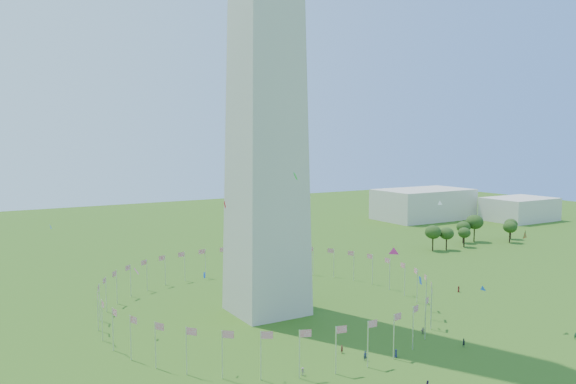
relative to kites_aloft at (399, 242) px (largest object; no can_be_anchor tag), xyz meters
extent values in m
cylinder|color=silver|center=(23.31, 29.39, -16.34)|extent=(0.24, 0.24, 9.00)
cylinder|color=silver|center=(22.70, 36.34, -16.34)|extent=(0.24, 0.24, 9.00)
cylinder|color=silver|center=(20.90, 43.07, -16.34)|extent=(0.24, 0.24, 9.00)
cylinder|color=silver|center=(17.95, 49.39, -16.34)|extent=(0.24, 0.24, 9.00)
cylinder|color=silver|center=(13.95, 55.10, -16.34)|extent=(0.24, 0.24, 9.00)
cylinder|color=silver|center=(9.02, 60.04, -16.34)|extent=(0.24, 0.24, 9.00)
cylinder|color=silver|center=(3.31, 64.03, -16.34)|extent=(0.24, 0.24, 9.00)
cylinder|color=silver|center=(-3.01, 66.98, -16.34)|extent=(0.24, 0.24, 9.00)
cylinder|color=silver|center=(-9.74, 68.79, -16.34)|extent=(0.24, 0.24, 9.00)
cylinder|color=silver|center=(-16.69, 69.39, -16.34)|extent=(0.24, 0.24, 9.00)
cylinder|color=silver|center=(-23.64, 68.79, -16.34)|extent=(0.24, 0.24, 9.00)
cylinder|color=silver|center=(-30.37, 66.98, -16.34)|extent=(0.24, 0.24, 9.00)
cylinder|color=silver|center=(-36.69, 64.03, -16.34)|extent=(0.24, 0.24, 9.00)
cylinder|color=silver|center=(-42.40, 60.04, -16.34)|extent=(0.24, 0.24, 9.00)
cylinder|color=silver|center=(-47.33, 55.10, -16.34)|extent=(0.24, 0.24, 9.00)
cylinder|color=silver|center=(-51.33, 49.39, -16.34)|extent=(0.24, 0.24, 9.00)
cylinder|color=silver|center=(-54.28, 43.07, -16.34)|extent=(0.24, 0.24, 9.00)
cylinder|color=silver|center=(-56.08, 36.34, -16.34)|extent=(0.24, 0.24, 9.00)
cylinder|color=silver|center=(-56.69, 29.39, -16.34)|extent=(0.24, 0.24, 9.00)
cylinder|color=silver|center=(-56.08, 22.45, -16.34)|extent=(0.24, 0.24, 9.00)
cylinder|color=silver|center=(-54.28, 15.71, -16.34)|extent=(0.24, 0.24, 9.00)
cylinder|color=silver|center=(-51.33, 9.39, -16.34)|extent=(0.24, 0.24, 9.00)
cylinder|color=silver|center=(-47.33, 3.68, -16.34)|extent=(0.24, 0.24, 9.00)
cylinder|color=silver|center=(-42.40, -1.25, -16.34)|extent=(0.24, 0.24, 9.00)
cylinder|color=silver|center=(-36.69, -5.25, -16.34)|extent=(0.24, 0.24, 9.00)
cylinder|color=silver|center=(-30.37, -8.19, -16.34)|extent=(0.24, 0.24, 9.00)
cylinder|color=silver|center=(-23.64, -10.00, -16.34)|extent=(0.24, 0.24, 9.00)
cylinder|color=silver|center=(-16.69, -10.61, -16.34)|extent=(0.24, 0.24, 9.00)
cylinder|color=silver|center=(-9.74, -10.00, -16.34)|extent=(0.24, 0.24, 9.00)
cylinder|color=silver|center=(-3.01, -8.19, -16.34)|extent=(0.24, 0.24, 9.00)
cylinder|color=silver|center=(3.31, -5.25, -16.34)|extent=(0.24, 0.24, 9.00)
cylinder|color=silver|center=(9.02, -1.25, -16.34)|extent=(0.24, 0.24, 9.00)
cylinder|color=silver|center=(13.95, 3.68, -16.34)|extent=(0.24, 0.24, 9.00)
cylinder|color=silver|center=(17.95, 9.39, -16.34)|extent=(0.24, 0.24, 9.00)
cylinder|color=silver|center=(20.90, 15.71, -16.34)|extent=(0.24, 0.24, 9.00)
cylinder|color=silver|center=(22.70, 22.45, -16.34)|extent=(0.24, 0.24, 9.00)
cube|color=beige|center=(133.31, 129.39, -12.84)|extent=(50.00, 30.00, 16.00)
cube|color=beige|center=(173.31, 99.39, -14.84)|extent=(35.00, 25.00, 12.00)
imported|color=#1C2643|center=(-15.05, -7.86, -19.88)|extent=(0.83, 0.80, 1.92)
imported|color=#1F2648|center=(-8.82, -9.66, -20.00)|extent=(0.95, 0.99, 1.67)
imported|color=maroon|center=(-16.71, -2.45, -20.02)|extent=(0.68, 0.53, 1.64)
imported|color=black|center=(7.10, -12.59, -19.94)|extent=(0.66, 0.43, 1.80)
imported|color=slate|center=(5.41, -2.50, -20.09)|extent=(1.44, 0.76, 1.49)
imported|color=#531314|center=(38.31, 17.39, -19.97)|extent=(0.99, 1.02, 1.74)
imported|color=#1A4228|center=(31.28, -21.80, -20.08)|extent=(0.62, 0.66, 1.52)
imported|color=gray|center=(-29.16, -7.37, -20.10)|extent=(1.02, 1.09, 1.48)
plane|color=#CC2699|center=(0.76, 2.35, -2.75)|extent=(1.72, 2.55, 2.56)
plane|color=red|center=(-39.10, 4.26, 10.05)|extent=(0.55, 1.46, 1.52)
plane|color=blue|center=(-65.30, 35.43, 3.66)|extent=(0.53, 1.48, 1.41)
plane|color=blue|center=(-42.95, 5.32, -3.11)|extent=(1.27, 0.11, 1.27)
plane|color=green|center=(-18.55, 12.60, 14.17)|extent=(1.86, 1.24, 1.97)
plane|color=blue|center=(27.65, 38.47, 15.82)|extent=(0.43, 1.23, 1.27)
plane|color=blue|center=(26.33, -0.99, -13.86)|extent=(0.66, 1.48, 1.49)
plane|color=blue|center=(8.85, 2.22, -10.23)|extent=(1.70, 1.34, 1.91)
plane|color=#CC2699|center=(-49.03, 29.58, -6.64)|extent=(1.20, 1.66, 1.47)
plane|color=white|center=(17.84, 5.48, 6.79)|extent=(1.18, 0.56, 1.15)
plane|color=red|center=(28.97, -10.04, 0.34)|extent=(2.09, 0.61, 2.12)
ellipsoid|color=#2F531B|center=(74.88, 63.92, -15.99)|extent=(6.20, 6.20, 9.69)
ellipsoid|color=#2F531B|center=(80.36, 62.14, -16.50)|extent=(5.56, 5.56, 8.68)
ellipsoid|color=#2F531B|center=(90.95, 62.86, -16.97)|extent=(4.95, 4.95, 7.74)
ellipsoid|color=#2F531B|center=(97.45, 69.20, -16.40)|extent=(5.68, 5.68, 8.87)
ellipsoid|color=#2F531B|center=(103.61, 68.81, -15.24)|extent=(7.16, 7.16, 11.19)
ellipsoid|color=#2F531B|center=(114.52, 59.74, -16.45)|extent=(5.62, 5.62, 8.77)
ellipsoid|color=#2F531B|center=(122.04, 65.12, -16.52)|extent=(5.53, 5.53, 8.64)
camera|label=1|loc=(-81.89, -91.13, 22.38)|focal=35.00mm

